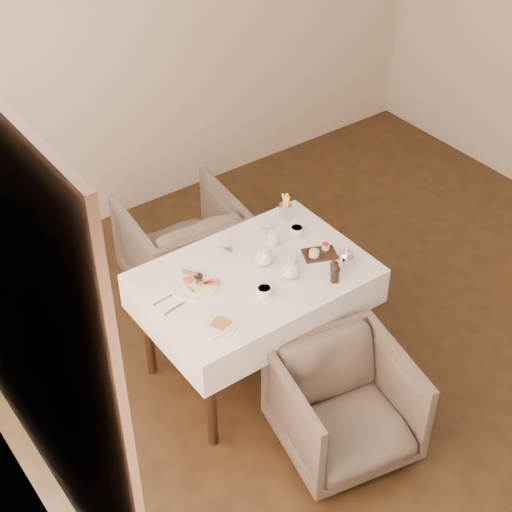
{
  "coord_description": "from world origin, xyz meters",
  "views": [
    {
      "loc": [
        -2.77,
        -2.25,
        3.59
      ],
      "look_at": [
        -0.71,
        0.57,
        0.82
      ],
      "focal_mm": 55.0,
      "sensor_mm": 36.0,
      "label": 1
    }
  ],
  "objects": [
    {
      "name": "armchair_near",
      "position": [
        -0.72,
        -0.25,
        0.32
      ],
      "size": [
        0.81,
        0.82,
        0.64
      ],
      "primitive_type": "imported",
      "rotation": [
        0.0,
        0.0,
        -0.2
      ],
      "color": "brown",
      "rests_on": "ground"
    },
    {
      "name": "armchair_far",
      "position": [
        -0.69,
        1.45,
        0.34
      ],
      "size": [
        0.81,
        0.83,
        0.69
      ],
      "primitive_type": "imported",
      "rotation": [
        0.0,
        0.0,
        3.04
      ],
      "color": "brown",
      "rests_on": "ground"
    },
    {
      "name": "glass_mid",
      "position": [
        -0.54,
        0.45,
        0.8
      ],
      "size": [
        0.08,
        0.08,
        0.09
      ],
      "primitive_type": "cylinder",
      "rotation": [
        0.0,
        0.0,
        -0.16
      ],
      "color": "silver",
      "rests_on": "table"
    },
    {
      "name": "breakfast_plate",
      "position": [
        -1.1,
        0.64,
        0.76
      ],
      "size": [
        0.27,
        0.27,
        0.03
      ],
      "rotation": [
        0.0,
        0.0,
        0.13
      ],
      "color": "white",
      "rests_on": "table"
    },
    {
      "name": "pepper_mill_right",
      "position": [
        -0.41,
        0.24,
        0.81
      ],
      "size": [
        0.05,
        0.05,
        0.1
      ],
      "primitive_type": null,
      "rotation": [
        0.0,
        0.0,
        -0.02
      ],
      "color": "black",
      "rests_on": "table"
    },
    {
      "name": "side_plate",
      "position": [
        -1.18,
        0.26,
        0.76
      ],
      "size": [
        0.18,
        0.18,
        0.02
      ],
      "rotation": [
        0.0,
        0.0,
        0.18
      ],
      "color": "white",
      "rests_on": "table"
    },
    {
      "name": "creamer",
      "position": [
        -0.5,
        0.68,
        0.8
      ],
      "size": [
        0.08,
        0.08,
        0.08
      ],
      "primitive_type": "cylinder",
      "rotation": [
        0.0,
        0.0,
        -0.16
      ],
      "color": "white",
      "rests_on": "table"
    },
    {
      "name": "teapot_front",
      "position": [
        -0.62,
        0.37,
        0.81
      ],
      "size": [
        0.16,
        0.13,
        0.12
      ],
      "primitive_type": null,
      "rotation": [
        0.0,
        0.0,
        0.17
      ],
      "color": "white",
      "rests_on": "table"
    },
    {
      "name": "pepper_mill_left",
      "position": [
        -0.44,
        0.2,
        0.81
      ],
      "size": [
        0.06,
        0.06,
        0.12
      ],
      "primitive_type": null,
      "rotation": [
        0.0,
        0.0,
        0.06
      ],
      "color": "black",
      "rests_on": "table"
    },
    {
      "name": "table",
      "position": [
        -0.76,
        0.52,
        0.64
      ],
      "size": [
        1.28,
        0.88,
        0.75
      ],
      "color": "black",
      "rests_on": "ground"
    },
    {
      "name": "condiment_board",
      "position": [
        -0.36,
        0.43,
        0.77
      ],
      "size": [
        0.23,
        0.19,
        0.05
      ],
      "rotation": [
        0.0,
        0.0,
        -0.4
      ],
      "color": "black",
      "rests_on": "table"
    },
    {
      "name": "room",
      "position": [
        -2.22,
        0.0,
        1.6
      ],
      "size": [
        5.0,
        5.0,
        5.0
      ],
      "color": "black",
      "rests_on": "ground"
    },
    {
      "name": "fries_cup",
      "position": [
        -0.29,
        0.85,
        0.83
      ],
      "size": [
        0.08,
        0.08,
        0.17
      ],
      "rotation": [
        0.0,
        0.0,
        -0.17
      ],
      "color": "silver",
      "rests_on": "table"
    },
    {
      "name": "teacup_far",
      "position": [
        -0.35,
        0.66,
        0.78
      ],
      "size": [
        0.12,
        0.12,
        0.06
      ],
      "rotation": [
        0.0,
        0.0,
        -0.0
      ],
      "color": "white",
      "rests_on": "table"
    },
    {
      "name": "cutlery_fork",
      "position": [
        -1.27,
        0.63,
        0.76
      ],
      "size": [
        0.2,
        0.04,
        0.0
      ],
      "primitive_type": "cube",
      "rotation": [
        0.0,
        0.0,
        1.68
      ],
      "color": "silver",
      "rests_on": "table"
    },
    {
      "name": "glass_right",
      "position": [
        -0.46,
        0.8,
        0.8
      ],
      "size": [
        0.07,
        0.07,
        0.1
      ],
      "primitive_type": "cylinder",
      "rotation": [
        0.0,
        0.0,
        -0.05
      ],
      "color": "silver",
      "rests_on": "table"
    },
    {
      "name": "silver_pot",
      "position": [
        -0.29,
        0.27,
        0.82
      ],
      "size": [
        0.11,
        0.09,
        0.12
      ],
      "primitive_type": null,
      "rotation": [
        0.0,
        0.0,
        0.02
      ],
      "color": "white",
      "rests_on": "table"
    },
    {
      "name": "teapot_centre",
      "position": [
        -0.67,
        0.55,
        0.81
      ],
      "size": [
        0.17,
        0.14,
        0.12
      ],
      "primitive_type": null,
      "rotation": [
        0.0,
        0.0,
        0.22
      ],
      "color": "white",
      "rests_on": "table"
    },
    {
      "name": "glass_left",
      "position": [
        -0.77,
        0.79,
        0.8
      ],
      "size": [
        0.08,
        0.08,
        0.1
      ],
      "primitive_type": "cylinder",
      "rotation": [
        0.0,
        0.0,
        -0.1
      ],
      "color": "silver",
      "rests_on": "table"
    },
    {
      "name": "teacup_near",
      "position": [
        -0.84,
        0.33,
        0.78
      ],
      "size": [
        0.12,
        0.12,
        0.06
      ],
      "rotation": [
        0.0,
        0.0,
        0.09
      ],
      "color": "white",
      "rests_on": "table"
    },
    {
      "name": "cutlery_knife",
      "position": [
        -1.26,
        0.53,
        0.76
      ],
      "size": [
        0.2,
        0.05,
        0.0
      ],
      "primitive_type": "cube",
      "rotation": [
        0.0,
        0.0,
        1.75
      ],
      "color": "silver",
      "rests_on": "table"
    }
  ]
}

